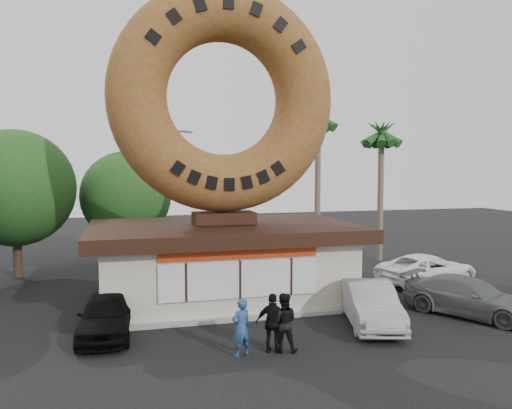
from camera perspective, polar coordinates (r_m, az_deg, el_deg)
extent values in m
plane|color=black|center=(16.43, 0.56, -16.03)|extent=(90.00, 90.00, 0.00)
cube|color=beige|center=(21.66, -3.68, -6.92)|extent=(10.00, 6.00, 3.00)
cube|color=#999993|center=(21.98, -3.66, -10.57)|extent=(10.60, 6.60, 0.15)
cube|color=#3F3F3F|center=(21.42, -3.70, -2.85)|extent=(10.00, 6.00, 0.10)
cube|color=black|center=(21.42, -3.70, -2.98)|extent=(11.20, 7.20, 0.55)
cube|color=silver|center=(18.73, -1.86, -8.53)|extent=(6.00, 0.12, 1.40)
cube|color=red|center=(18.52, -1.85, -5.53)|extent=(6.00, 0.10, 0.45)
cube|color=black|center=(21.36, -3.71, -1.52)|extent=(2.60, 1.40, 0.50)
torus|color=#98592C|center=(21.45, -3.78, 11.99)|extent=(9.57, 2.44, 9.57)
cylinder|color=#473321|center=(28.66, -25.62, -4.28)|extent=(0.44, 0.44, 3.30)
sphere|color=#214318|center=(28.39, -25.81, 1.72)|extent=(6.00, 6.00, 6.00)
cylinder|color=#473321|center=(30.16, -14.54, -4.01)|extent=(0.44, 0.44, 2.86)
sphere|color=#214318|center=(29.90, -14.63, 0.92)|extent=(5.20, 5.20, 5.20)
cylinder|color=#726651|center=(31.12, 7.06, 2.02)|extent=(0.36, 0.36, 9.00)
cylinder|color=#726651|center=(31.29, 14.04, 1.02)|extent=(0.36, 0.36, 8.00)
cylinder|color=#59595E|center=(30.97, -10.94, 1.04)|extent=(0.18, 0.18, 8.00)
cylinder|color=#59595E|center=(31.08, -9.37, 8.27)|extent=(1.80, 0.12, 0.12)
cube|color=#59595E|center=(31.17, -7.70, 8.18)|extent=(0.45, 0.20, 0.12)
imported|color=navy|center=(15.47, -1.69, -13.86)|extent=(0.75, 0.61, 1.77)
imported|color=black|center=(15.84, 3.13, -13.30)|extent=(1.07, 0.95, 1.84)
imported|color=black|center=(15.76, 1.97, -13.39)|extent=(1.17, 0.84, 1.84)
imported|color=black|center=(17.99, -16.80, -12.00)|extent=(1.93, 4.29, 1.43)
imported|color=#9C9CA0|center=(18.88, 12.94, -11.01)|extent=(2.77, 4.88, 1.52)
imported|color=slate|center=(21.15, 23.18, -9.69)|extent=(4.32, 5.34, 1.45)
imported|color=white|center=(25.93, 18.99, -7.01)|extent=(5.75, 3.81, 1.47)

